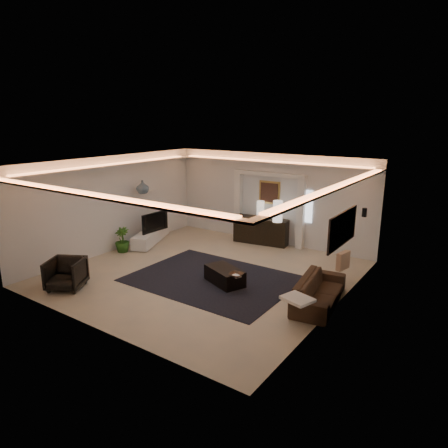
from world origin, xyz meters
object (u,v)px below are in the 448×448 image
Objects in this scene: console at (261,231)px; armchair at (66,274)px; coffee_table at (225,276)px; sofa at (319,291)px.

console reaches higher than armchair.
coffee_table is (0.93, -3.46, -0.20)m from console.
sofa is at bearing 28.66° from coffee_table.
armchair is (-2.95, -2.41, 0.17)m from coffee_table.
armchair reaches higher than sofa.
armchair is at bearing -117.13° from console.
console is 0.87× the size of sofa.
sofa is 5.92m from armchair.
console reaches higher than coffee_table.
console reaches higher than sofa.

